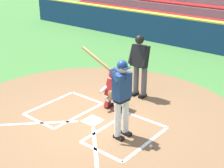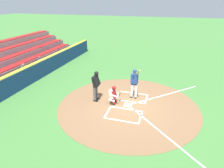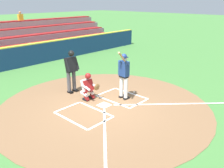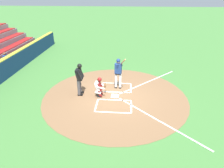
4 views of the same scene
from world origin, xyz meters
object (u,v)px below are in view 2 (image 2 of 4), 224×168
Objects in this scene: catcher at (114,94)px; baseball at (135,92)px; plate_umpire at (96,84)px; batter at (134,82)px.

baseball is at bearing 152.62° from catcher.
baseball is (-1.75, 2.04, -1.04)m from plate_umpire.
catcher is at bearing -27.38° from baseball.
plate_umpire is at bearing -92.78° from catcher.
catcher is at bearing 87.22° from plate_umpire.
baseball is at bearing -175.82° from batter.
plate_umpire is at bearing -49.39° from baseball.
batter reaches higher than plate_umpire.
batter is at bearing 135.47° from catcher.
catcher is at bearing -44.53° from batter.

